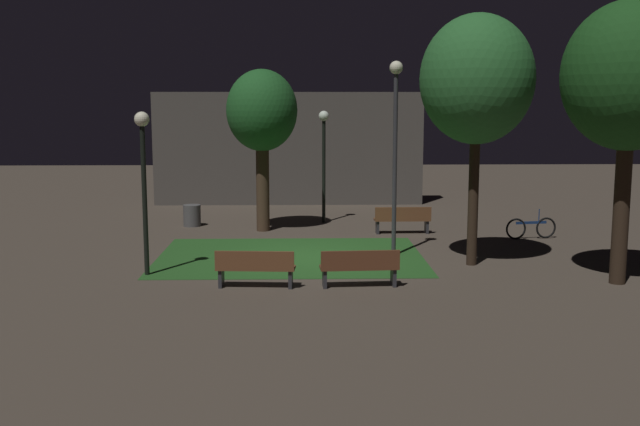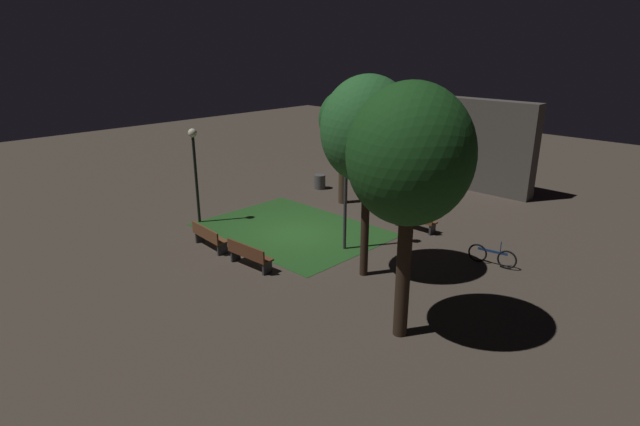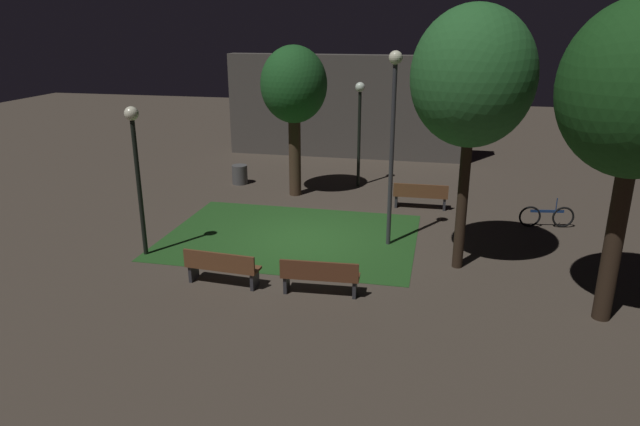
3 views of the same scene
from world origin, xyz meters
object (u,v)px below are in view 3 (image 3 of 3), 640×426
at_px(bench_corner, 420,195).
at_px(bicycle, 547,216).
at_px(bench_near_trees, 320,276).
at_px(tree_lawn_side, 473,78).
at_px(bench_front_right, 222,266).
at_px(tree_tall_center, 294,87).
at_px(tree_left_canopy, 640,91).
at_px(trash_bin, 240,174).
at_px(lamp_post_plaza_west, 393,120).
at_px(lamp_post_plaza_east, 136,155).
at_px(lamp_post_path_center, 360,115).

height_order(bench_corner, bicycle, bicycle).
height_order(bench_near_trees, bench_corner, same).
bearing_deg(tree_lawn_side, bench_corner, 104.29).
xyz_separation_m(bench_front_right, tree_tall_center, (-0.20, 7.63, 3.36)).
relative_size(tree_left_canopy, trash_bin, 8.86).
distance_m(bench_corner, bicycle, 3.99).
relative_size(bench_corner, tree_lawn_side, 0.28).
distance_m(bench_near_trees, bicycle, 8.28).
bearing_deg(tree_lawn_side, lamp_post_plaza_west, 148.05).
relative_size(tree_lawn_side, tree_left_canopy, 0.99).
distance_m(bench_near_trees, tree_left_canopy, 7.42).
relative_size(tree_left_canopy, lamp_post_plaza_west, 1.23).
height_order(bench_front_right, tree_tall_center, tree_tall_center).
bearing_deg(bench_front_right, tree_tall_center, 91.51).
bearing_deg(tree_tall_center, bicycle, -11.51).
bearing_deg(lamp_post_plaza_east, lamp_post_plaza_west, 18.62).
xyz_separation_m(bench_corner, lamp_post_path_center, (-2.46, 2.34, 2.22)).
distance_m(tree_tall_center, bicycle, 9.23).
height_order(bench_corner, trash_bin, bench_corner).
bearing_deg(tree_tall_center, lamp_post_plaza_east, -112.01).
distance_m(tree_lawn_side, lamp_post_plaza_east, 8.52).
distance_m(bench_near_trees, lamp_post_plaza_west, 4.78).
distance_m(tree_left_canopy, lamp_post_plaza_east, 11.43).
distance_m(tree_left_canopy, lamp_post_plaza_west, 5.98).
bearing_deg(tree_tall_center, tree_lawn_side, -43.09).
relative_size(tree_left_canopy, bicycle, 3.94).
height_order(tree_lawn_side, lamp_post_plaza_east, tree_lawn_side).
height_order(lamp_post_path_center, trash_bin, lamp_post_path_center).
bearing_deg(bench_front_right, tree_lawn_side, 22.78).
bearing_deg(trash_bin, lamp_post_path_center, 8.78).
distance_m(lamp_post_plaza_west, bicycle, 6.08).
distance_m(bench_corner, lamp_post_path_center, 4.06).
height_order(tree_left_canopy, bicycle, tree_left_canopy).
xyz_separation_m(tree_tall_center, bicycle, (8.37, -1.70, -3.50)).
relative_size(bench_near_trees, lamp_post_plaza_east, 0.46).
bearing_deg(lamp_post_plaza_west, tree_left_canopy, -33.94).
bearing_deg(bench_near_trees, lamp_post_path_center, 93.29).
height_order(bench_front_right, trash_bin, bench_front_right).
xyz_separation_m(lamp_post_plaza_east, lamp_post_plaza_west, (6.34, 2.13, 0.76)).
distance_m(bench_front_right, bicycle, 10.09).
bearing_deg(tree_tall_center, bench_near_trees, -71.29).
distance_m(bench_front_right, tree_lawn_side, 7.33).
distance_m(bench_front_right, lamp_post_path_center, 9.73).
bearing_deg(trash_bin, tree_tall_center, -21.19).
distance_m(bench_near_trees, lamp_post_path_center, 9.56).
relative_size(tree_lawn_side, bicycle, 3.89).
bearing_deg(bench_near_trees, tree_tall_center, 108.71).
bearing_deg(bicycle, trash_bin, 166.21).
bearing_deg(tree_lawn_side, bench_front_right, -157.22).
bearing_deg(bicycle, bench_corner, 165.23).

